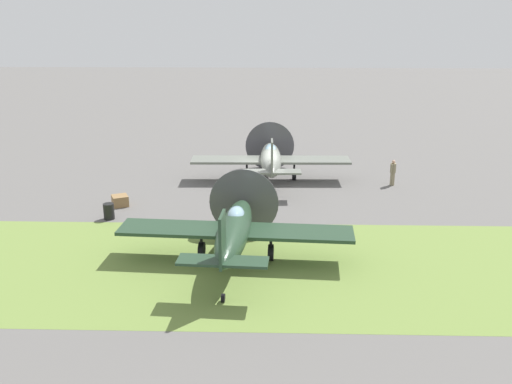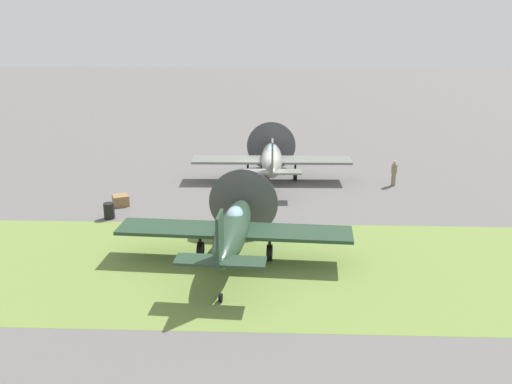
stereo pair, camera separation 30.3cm
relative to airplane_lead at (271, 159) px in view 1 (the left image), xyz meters
name	(u,v)px [view 1 (the left image)]	position (x,y,z in m)	size (l,w,h in m)	color
ground_plane	(265,187)	(-0.35, -1.18, -1.62)	(160.00, 160.00, 0.00)	#605E5B
grass_verge	(262,267)	(-0.35, -13.52, -1.61)	(120.00, 11.00, 0.01)	olive
airplane_lead	(271,159)	(0.00, 0.00, 0.00)	(10.79, 8.57, 3.86)	slate
airplane_wingman	(235,230)	(-1.60, -12.99, 0.02)	(10.95, 8.66, 3.90)	#233D28
ground_crew_chief	(393,172)	(8.13, -0.59, -0.71)	(0.38, 0.56, 1.73)	#847A5B
fuel_drum	(109,211)	(-9.02, -7.48, -1.17)	(0.60, 0.60, 0.90)	black
supply_crate	(120,201)	(-8.97, -5.25, -1.30)	(0.90, 0.90, 0.64)	olive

